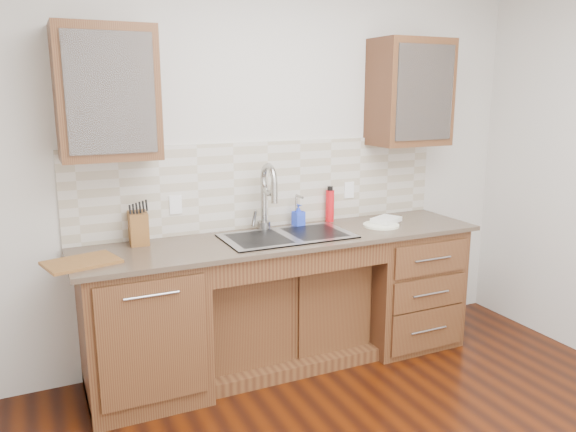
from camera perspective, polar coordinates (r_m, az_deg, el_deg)
name	(u,v)px	position (r m, az deg, el deg)	size (l,w,h in m)	color
wall_back	(264,163)	(3.92, -2.47, 5.44)	(4.00, 0.10, 2.70)	beige
base_cabinet_left	(143,327)	(3.57, -14.52, -10.90)	(0.70, 0.62, 0.88)	#593014
base_cabinet_center	(280,311)	(3.94, -0.81, -9.61)	(1.20, 0.44, 0.70)	#593014
base_cabinet_right	(401,283)	(4.29, 11.44, -6.70)	(0.70, 0.62, 0.88)	#593014
countertop	(286,238)	(3.67, -0.16, -2.28)	(2.70, 0.65, 0.03)	#84705B
backsplash	(267,184)	(3.89, -2.11, 3.22)	(2.70, 0.02, 0.59)	beige
sink	(287,249)	(3.68, -0.07, -3.39)	(0.84, 0.46, 0.19)	#9E9EA5
faucet	(264,201)	(3.79, -2.49, 1.51)	(0.04, 0.04, 0.40)	#999993
filter_tap	(296,209)	(3.91, 0.85, 0.68)	(0.02, 0.02, 0.24)	#999993
upper_cabinet_left	(106,93)	(3.41, -17.96, 11.78)	(0.55, 0.34, 0.75)	#593014
upper_cabinet_right	(410,93)	(4.22, 12.26, 12.14)	(0.55, 0.34, 0.75)	#593014
outlet_left	(176,205)	(3.69, -11.35, 1.13)	(0.08, 0.01, 0.12)	white
outlet_right	(349,190)	(4.18, 6.21, 2.64)	(0.08, 0.01, 0.12)	white
soap_bottle	(298,215)	(3.91, 1.07, 0.06)	(0.07, 0.07, 0.16)	blue
water_bottle	(330,206)	(4.07, 4.27, 1.03)	(0.06, 0.06, 0.23)	red
plate	(381,225)	(3.99, 9.43, -0.93)	(0.25, 0.25, 0.01)	white
dish_towel	(386,220)	(4.06, 9.94, -0.37)	(0.20, 0.15, 0.03)	white
knife_block	(138,228)	(3.59, -14.96, -1.16)	(0.11, 0.18, 0.20)	#A48135
cutting_board	(81,262)	(3.29, -20.25, -4.43)	(0.38, 0.27, 0.02)	brown
cup_left_a	(94,103)	(3.40, -19.14, 10.82)	(0.12, 0.12, 0.10)	white
cup_left_b	(128,103)	(3.42, -15.96, 11.01)	(0.10, 0.10, 0.09)	white
cup_right_a	(392,101)	(4.14, 10.57, 11.44)	(0.11, 0.11, 0.09)	white
cup_right_b	(421,100)	(4.29, 13.34, 11.39)	(0.10, 0.10, 0.09)	white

